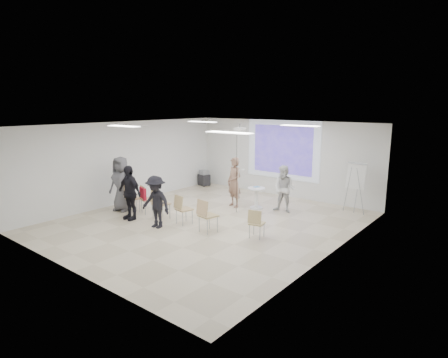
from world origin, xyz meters
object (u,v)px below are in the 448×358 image
Objects in this scene: chair_left_inner at (159,201)px; audience_outer at (121,181)px; laptop at (162,203)px; av_cart at (204,178)px; chair_right_far at (256,221)px; chair_right_inner at (206,213)px; flipchart_easel at (356,176)px; audience_mid at (156,199)px; audience_left at (129,189)px; pedestal_table at (256,197)px; chair_far_left at (130,196)px; player_left at (234,179)px; chair_left_mid at (146,197)px; chair_center at (182,207)px; player_right at (284,187)px.

audience_outer is at bearing -171.18° from chair_left_inner.
av_cart reaches higher than laptop.
chair_right_far is (3.36, 0.50, -0.11)m from chair_left_inner.
flipchart_easel is (2.60, 4.58, 0.69)m from chair_right_inner.
audience_mid reaches higher than chair_right_inner.
chair_left_inner is at bearing 128.33° from audience_mid.
audience_left reaches higher than chair_left_inner.
pedestal_table is 0.80× the size of chair_left_inner.
chair_right_inner is at bearing -9.96° from audience_outer.
chair_right_far is 6.97m from av_cart.
audience_left is (0.63, -0.49, 0.43)m from chair_far_left.
chair_far_left reaches higher than av_cart.
pedestal_table is at bearing 55.87° from audience_left.
flipchart_easel is at bearing 24.92° from audience_outer.
player_left is 2.11× the size of chair_left_mid.
laptop is (-0.92, -2.62, -0.47)m from player_left.
chair_left_inner reaches higher than chair_center.
chair_far_left reaches higher than pedestal_table.
pedestal_table is 2.99m from chair_right_far.
chair_right_inner reaches higher than chair_right_far.
audience_outer is (-2.70, -0.21, 0.51)m from chair_center.
chair_center is 0.86m from audience_mid.
av_cart is (-3.17, 1.92, -0.68)m from player_left.
chair_right_far is at bearing 16.64° from audience_mid.
audience_mid is at bearing -8.71° from chair_left_mid.
audience_left reaches higher than chair_left_mid.
player_right reaches higher than chair_left_mid.
player_left is 1.01× the size of audience_left.
chair_left_mid reaches higher than av_cart.
flipchart_easel is (6.37, 4.67, 0.22)m from audience_outer.
chair_left_mid is 2.61× the size of laptop.
av_cart is at bearing 84.17° from audience_outer.
player_right is at bearing -124.89° from laptop.
chair_right_far is 5.21m from audience_outer.
av_cart is (-2.77, 5.23, -0.56)m from audience_mid.
audience_mid is at bearing -107.47° from chair_center.
chair_right_inner is (2.00, -0.01, -0.01)m from chair_left_inner.
chair_far_left is 0.59m from chair_left_mid.
chair_left_inner reaches higher than chair_right_inner.
av_cart is at bearing 106.48° from audience_left.
audience_outer is at bearing -163.80° from chair_center.
pedestal_table is 0.83× the size of chair_left_mid.
player_left reaches higher than chair_far_left.
chair_right_far is at bearing -26.92° from player_left.
chair_center reaches higher than chair_right_far.
player_left is at bearing 121.38° from chair_right_inner.
pedestal_table is 0.86× the size of chair_center.
chair_far_left is 2.31m from chair_center.
chair_far_left is 1.00× the size of chair_left_mid.
chair_far_left is at bearing -168.94° from chair_right_inner.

